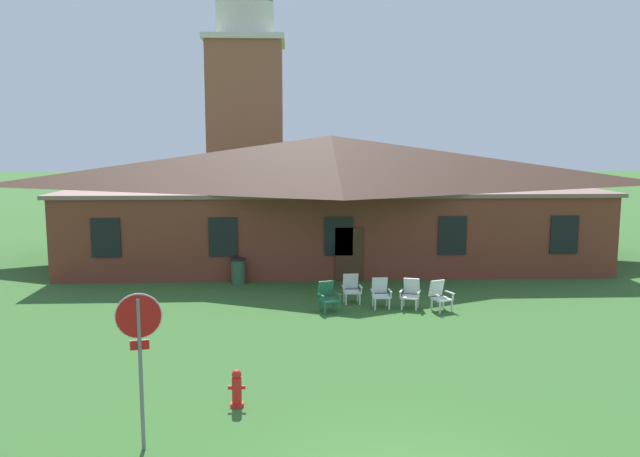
{
  "coord_description": "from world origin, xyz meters",
  "views": [
    {
      "loc": [
        -1.8,
        -8.98,
        5.46
      ],
      "look_at": [
        -0.99,
        9.12,
        2.92
      ],
      "focal_mm": 35.96,
      "sensor_mm": 36.0,
      "label": 1
    }
  ],
  "objects_px": {
    "lawn_chair_near_door": "(351,288)",
    "lawn_chair_left_end": "(380,292)",
    "lawn_chair_right_end": "(440,295)",
    "stop_sign": "(139,339)",
    "lawn_chair_middle": "(411,293)",
    "fire_hydrant": "(237,389)",
    "trash_bin": "(238,271)",
    "lawn_chair_by_porch": "(328,296)"
  },
  "relations": [
    {
      "from": "lawn_chair_left_end",
      "to": "lawn_chair_right_end",
      "type": "height_order",
      "value": "same"
    },
    {
      "from": "stop_sign",
      "to": "lawn_chair_left_end",
      "type": "bearing_deg",
      "value": 59.7
    },
    {
      "from": "fire_hydrant",
      "to": "lawn_chair_left_end",
      "type": "bearing_deg",
      "value": 62.39
    },
    {
      "from": "lawn_chair_near_door",
      "to": "trash_bin",
      "type": "relative_size",
      "value": 0.98
    },
    {
      "from": "stop_sign",
      "to": "lawn_chair_near_door",
      "type": "bearing_deg",
      "value": 65.36
    },
    {
      "from": "lawn_chair_middle",
      "to": "trash_bin",
      "type": "bearing_deg",
      "value": 147.45
    },
    {
      "from": "stop_sign",
      "to": "lawn_chair_middle",
      "type": "height_order",
      "value": "stop_sign"
    },
    {
      "from": "lawn_chair_by_porch",
      "to": "lawn_chair_left_end",
      "type": "height_order",
      "value": "same"
    },
    {
      "from": "lawn_chair_by_porch",
      "to": "lawn_chair_near_door",
      "type": "bearing_deg",
      "value": 50.78
    },
    {
      "from": "lawn_chair_by_porch",
      "to": "lawn_chair_near_door",
      "type": "height_order",
      "value": "same"
    },
    {
      "from": "stop_sign",
      "to": "lawn_chair_near_door",
      "type": "distance_m",
      "value": 11.24
    },
    {
      "from": "lawn_chair_left_end",
      "to": "lawn_chair_middle",
      "type": "distance_m",
      "value": 0.98
    },
    {
      "from": "lawn_chair_near_door",
      "to": "lawn_chair_left_end",
      "type": "distance_m",
      "value": 1.1
    },
    {
      "from": "lawn_chair_right_end",
      "to": "fire_hydrant",
      "type": "height_order",
      "value": "lawn_chair_right_end"
    },
    {
      "from": "trash_bin",
      "to": "lawn_chair_by_porch",
      "type": "bearing_deg",
      "value": -51.75
    },
    {
      "from": "lawn_chair_near_door",
      "to": "fire_hydrant",
      "type": "distance_m",
      "value": 8.93
    },
    {
      "from": "stop_sign",
      "to": "lawn_chair_right_end",
      "type": "xyz_separation_m",
      "value": [
        7.39,
        9.02,
        -1.52
      ]
    },
    {
      "from": "lawn_chair_left_end",
      "to": "lawn_chair_right_end",
      "type": "bearing_deg",
      "value": -13.71
    },
    {
      "from": "stop_sign",
      "to": "lawn_chair_near_door",
      "type": "height_order",
      "value": "stop_sign"
    },
    {
      "from": "lawn_chair_middle",
      "to": "fire_hydrant",
      "type": "relative_size",
      "value": 1.21
    },
    {
      "from": "lawn_chair_near_door",
      "to": "lawn_chair_left_end",
      "type": "bearing_deg",
      "value": -35.72
    },
    {
      "from": "lawn_chair_left_end",
      "to": "lawn_chair_middle",
      "type": "xyz_separation_m",
      "value": [
        0.97,
        -0.14,
        0.0
      ]
    },
    {
      "from": "trash_bin",
      "to": "lawn_chair_near_door",
      "type": "bearing_deg",
      "value": -36.52
    },
    {
      "from": "lawn_chair_left_end",
      "to": "trash_bin",
      "type": "xyz_separation_m",
      "value": [
        -4.93,
        3.63,
        -0.0
      ]
    },
    {
      "from": "lawn_chair_near_door",
      "to": "fire_hydrant",
      "type": "bearing_deg",
      "value": -110.58
    },
    {
      "from": "fire_hydrant",
      "to": "trash_bin",
      "type": "xyz_separation_m",
      "value": [
        -0.9,
        11.35,
        0.12
      ]
    },
    {
      "from": "stop_sign",
      "to": "fire_hydrant",
      "type": "relative_size",
      "value": 3.59
    },
    {
      "from": "lawn_chair_right_end",
      "to": "fire_hydrant",
      "type": "bearing_deg",
      "value": -129.03
    },
    {
      "from": "lawn_chair_by_porch",
      "to": "lawn_chair_right_end",
      "type": "xyz_separation_m",
      "value": [
        3.6,
        -0.05,
        0.0
      ]
    },
    {
      "from": "lawn_chair_middle",
      "to": "lawn_chair_right_end",
      "type": "bearing_deg",
      "value": -19.73
    },
    {
      "from": "lawn_chair_right_end",
      "to": "trash_bin",
      "type": "xyz_separation_m",
      "value": [
        -6.78,
        4.08,
        -0.0
      ]
    },
    {
      "from": "lawn_chair_near_door",
      "to": "lawn_chair_middle",
      "type": "distance_m",
      "value": 2.03
    },
    {
      "from": "lawn_chair_by_porch",
      "to": "lawn_chair_middle",
      "type": "bearing_deg",
      "value": 5.58
    },
    {
      "from": "lawn_chair_left_end",
      "to": "lawn_chair_near_door",
      "type": "bearing_deg",
      "value": 144.28
    },
    {
      "from": "lawn_chair_middle",
      "to": "fire_hydrant",
      "type": "bearing_deg",
      "value": -123.46
    },
    {
      "from": "lawn_chair_left_end",
      "to": "fire_hydrant",
      "type": "xyz_separation_m",
      "value": [
        -4.03,
        -7.71,
        -0.12
      ]
    },
    {
      "from": "lawn_chair_middle",
      "to": "lawn_chair_right_end",
      "type": "height_order",
      "value": "same"
    },
    {
      "from": "lawn_chair_middle",
      "to": "fire_hydrant",
      "type": "distance_m",
      "value": 9.08
    },
    {
      "from": "lawn_chair_middle",
      "to": "lawn_chair_right_end",
      "type": "xyz_separation_m",
      "value": [
        0.88,
        -0.32,
        0.0
      ]
    },
    {
      "from": "fire_hydrant",
      "to": "lawn_chair_near_door",
      "type": "bearing_deg",
      "value": 69.42
    },
    {
      "from": "lawn_chair_left_end",
      "to": "fire_hydrant",
      "type": "height_order",
      "value": "lawn_chair_left_end"
    },
    {
      "from": "lawn_chair_right_end",
      "to": "stop_sign",
      "type": "bearing_deg",
      "value": -129.31
    }
  ]
}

